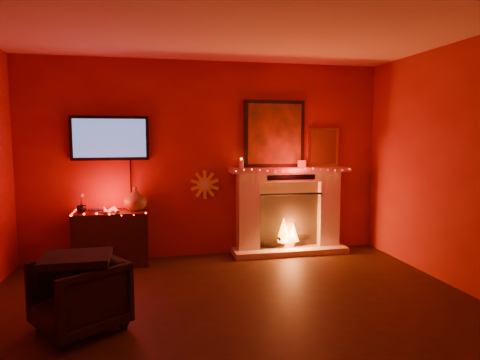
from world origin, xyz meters
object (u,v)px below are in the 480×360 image
at_px(fireplace, 288,202).
at_px(console_table, 113,234).
at_px(tv, 110,138).
at_px(sunburst_clock, 205,185).
at_px(armchair, 79,295).

distance_m(fireplace, console_table, 2.45).
relative_size(tv, sunburst_clock, 3.10).
bearing_deg(fireplace, armchair, -141.66).
height_order(fireplace, console_table, fireplace).
relative_size(tv, armchair, 1.81).
relative_size(sunburst_clock, console_table, 0.39).
bearing_deg(console_table, fireplace, 3.02).
bearing_deg(armchair, console_table, 142.01).
bearing_deg(fireplace, console_table, -176.98).
height_order(sunburst_clock, armchair, sunburst_clock).
xyz_separation_m(tv, sunburst_clock, (1.25, 0.03, -0.65)).
xyz_separation_m(fireplace, armchair, (-2.56, -2.03, -0.41)).
distance_m(tv, armchair, 2.48).
height_order(fireplace, tv, fireplace).
xyz_separation_m(tv, armchair, (-0.12, -2.09, -1.34)).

